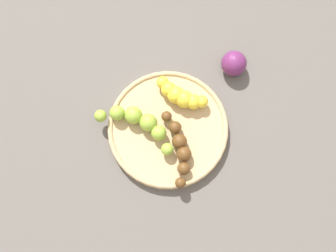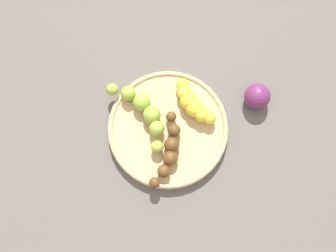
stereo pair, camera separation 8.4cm
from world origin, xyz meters
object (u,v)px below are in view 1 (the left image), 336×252
Objects in this scene: banana_green at (139,123)px; banana_yellow at (181,96)px; banana_overripe at (180,148)px; plum_purple at (234,63)px; fruit_bowl at (168,129)px.

banana_green and banana_yellow have the same top height.
banana_green is at bearing 137.15° from banana_overripe.
banana_yellow is 0.13m from plum_purple.
banana_green is 1.11× the size of banana_overripe.
plum_purple is (0.19, 0.07, -0.01)m from banana_overripe.
banana_green reaches higher than banana_overripe.
fruit_bowl is at bearing 107.26° from banana_overripe.
banana_yellow is (0.06, 0.03, 0.02)m from fruit_bowl.
fruit_bowl is 1.71× the size of banana_overripe.
banana_yellow is at bearing -29.41° from banana_green.
fruit_bowl is 0.07m from banana_yellow.
banana_overripe is (0.03, -0.09, -0.00)m from banana_green.
banana_overripe is 1.33× the size of banana_yellow.
banana_yellow is (0.10, -0.01, 0.00)m from banana_green.
banana_green is at bearing -28.34° from banana_yellow.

